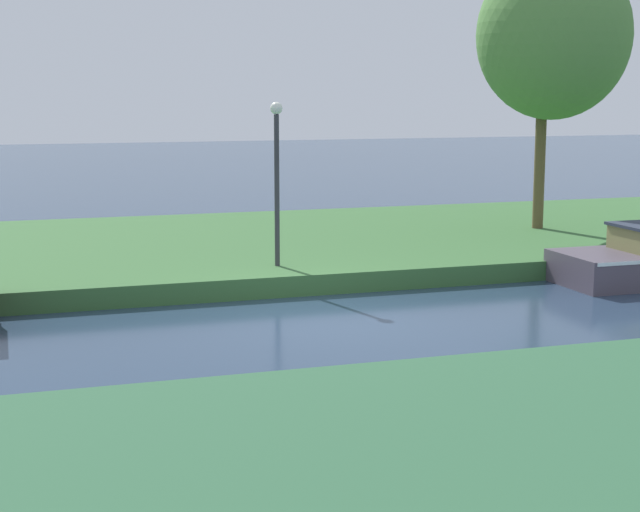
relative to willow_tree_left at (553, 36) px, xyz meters
name	(u,v)px	position (x,y,z in m)	size (l,w,h in m)	color
ground_plane	(333,320)	(-7.66, -6.03, -5.14)	(120.00, 120.00, 0.00)	#25384F
riverbank_far	(237,247)	(-7.66, 0.97, -4.94)	(72.00, 10.00, 0.40)	#356231
willow_tree_left	(553,36)	(0.00, 0.00, 0.00)	(3.71, 3.76, 6.78)	brown
lamp_post	(277,165)	(-7.74, -2.84, -2.74)	(0.24, 0.24, 3.22)	#333338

